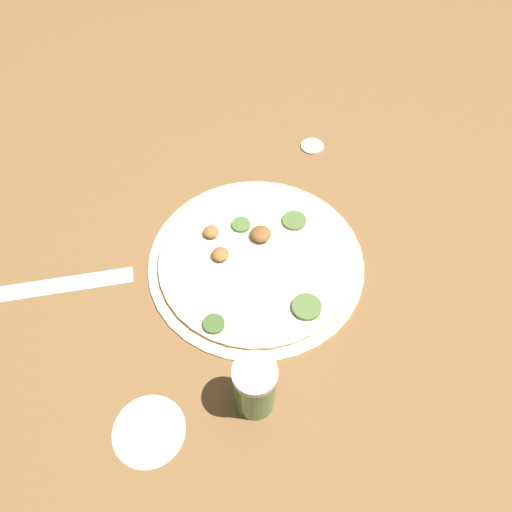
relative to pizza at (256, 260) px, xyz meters
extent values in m
plane|color=brown|center=(0.00, 0.00, -0.01)|extent=(3.00, 3.00, 0.00)
cylinder|color=beige|center=(0.00, 0.00, 0.00)|extent=(0.37, 0.37, 0.01)
cylinder|color=beige|center=(0.00, 0.00, 0.00)|extent=(0.33, 0.33, 0.00)
cylinder|color=#47662D|center=(0.13, 0.05, 0.01)|extent=(0.03, 0.03, 0.01)
cylinder|color=#567538|center=(0.01, 0.13, 0.01)|extent=(0.05, 0.05, 0.01)
ellipsoid|color=brown|center=(-0.04, -0.03, 0.01)|extent=(0.04, 0.04, 0.02)
cylinder|color=#567538|center=(-0.03, -0.07, 0.01)|extent=(0.03, 0.03, 0.01)
ellipsoid|color=#996633|center=(0.04, -0.04, 0.01)|extent=(0.03, 0.03, 0.01)
ellipsoid|color=#996633|center=(0.02, -0.09, 0.01)|extent=(0.03, 0.03, 0.01)
cylinder|color=#567538|center=(-0.10, -0.01, 0.01)|extent=(0.04, 0.04, 0.01)
cube|color=silver|center=(0.27, -0.18, 0.00)|extent=(0.22, 0.15, 0.00)
cylinder|color=#4C7F42|center=(0.16, 0.18, 0.04)|extent=(0.06, 0.06, 0.10)
cylinder|color=beige|center=(0.16, 0.18, 0.10)|extent=(0.06, 0.06, 0.01)
cylinder|color=beige|center=(-0.27, -0.13, 0.00)|extent=(0.05, 0.05, 0.01)
cylinder|color=white|center=(0.30, 0.11, -0.01)|extent=(0.10, 0.10, 0.00)
camera|label=1|loc=(0.32, 0.35, 0.70)|focal=35.00mm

